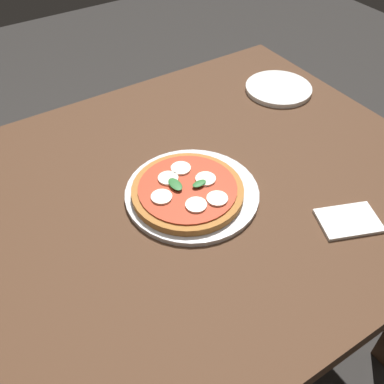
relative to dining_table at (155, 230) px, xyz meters
The scene contains 6 objects.
ground_plane 0.65m from the dining_table, ahead, with size 6.00×6.00×0.00m, color #2D2B28.
dining_table is the anchor object (origin of this frame).
serving_tray 0.14m from the dining_table, 16.29° to the right, with size 0.31×0.31×0.01m, color silver.
pizza 0.14m from the dining_table, 20.73° to the right, with size 0.26×0.26×0.03m.
plate_white 0.61m from the dining_table, 21.13° to the left, with size 0.20×0.20×0.01m, color white.
napkin 0.45m from the dining_table, 40.38° to the right, with size 0.13×0.09×0.01m, color white.
Camera 1 is at (-0.31, -0.65, 1.47)m, focal length 41.56 mm.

